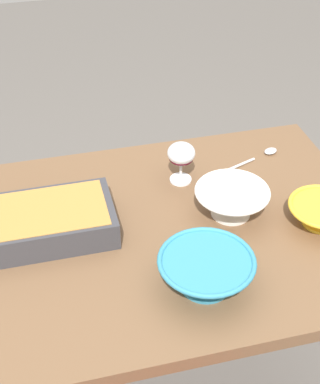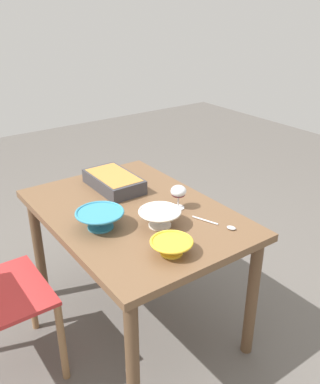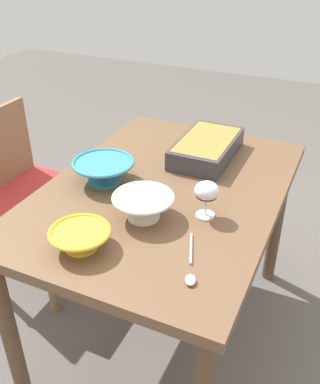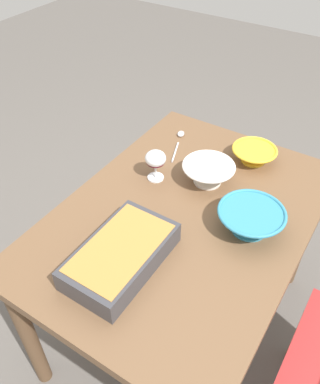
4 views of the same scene
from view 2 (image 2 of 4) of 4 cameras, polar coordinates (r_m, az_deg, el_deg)
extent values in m
plane|color=#5B5651|center=(2.53, -3.14, -17.25)|extent=(8.00, 8.00, 0.00)
cube|color=brown|center=(2.11, -3.59, -2.99)|extent=(1.17, 0.82, 0.04)
cylinder|color=brown|center=(2.18, 12.56, -14.14)|extent=(0.06, 0.06, 0.69)
cylinder|color=brown|center=(2.84, -3.07, -3.41)|extent=(0.06, 0.06, 0.69)
cylinder|color=brown|center=(1.84, -3.80, -22.64)|extent=(0.06, 0.06, 0.69)
cylinder|color=brown|center=(2.59, -16.38, -7.63)|extent=(0.06, 0.06, 0.69)
cylinder|color=olive|center=(2.13, -13.34, -19.52)|extent=(0.04, 0.04, 0.45)
cylinder|color=olive|center=(2.44, -17.38, -13.44)|extent=(0.04, 0.04, 0.45)
cylinder|color=white|center=(2.12, 2.51, -2.16)|extent=(0.06, 0.06, 0.01)
cylinder|color=white|center=(2.11, 2.53, -1.37)|extent=(0.01, 0.01, 0.06)
ellipsoid|color=white|center=(2.08, 2.56, 0.12)|extent=(0.08, 0.08, 0.06)
ellipsoid|color=#4C0A19|center=(2.09, 2.55, -0.29)|extent=(0.07, 0.07, 0.03)
cube|color=#38383D|center=(2.35, -6.39, 1.44)|extent=(0.37, 0.21, 0.08)
cube|color=#B27A38|center=(2.33, -6.43, 2.13)|extent=(0.33, 0.19, 0.02)
cylinder|color=white|center=(1.96, -0.03, -4.54)|extent=(0.11, 0.11, 0.01)
cone|color=white|center=(1.94, -0.03, -3.57)|extent=(0.19, 0.19, 0.07)
torus|color=white|center=(1.93, -0.03, -2.69)|extent=(0.20, 0.20, 0.01)
cylinder|color=yellow|center=(1.76, 1.59, -8.32)|extent=(0.10, 0.10, 0.01)
cone|color=yellow|center=(1.75, 1.60, -7.53)|extent=(0.18, 0.18, 0.05)
torus|color=yellow|center=(1.74, 1.61, -6.85)|extent=(0.18, 0.18, 0.01)
cylinder|color=teal|center=(1.97, -8.19, -4.75)|extent=(0.12, 0.12, 0.01)
cone|color=teal|center=(1.95, -8.26, -3.73)|extent=(0.22, 0.22, 0.07)
torus|color=teal|center=(1.93, -8.32, -2.80)|extent=(0.23, 0.23, 0.01)
cylinder|color=silver|center=(2.01, 6.22, -3.90)|extent=(0.13, 0.06, 0.01)
ellipsoid|color=silver|center=(1.96, 9.80, -4.89)|extent=(0.05, 0.04, 0.01)
camera|label=1|loc=(1.87, -42.68, 19.86)|focal=53.59mm
camera|label=3|loc=(1.58, 42.82, 12.59)|focal=40.79mm
camera|label=4|loc=(2.54, -26.61, 23.46)|focal=37.60mm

